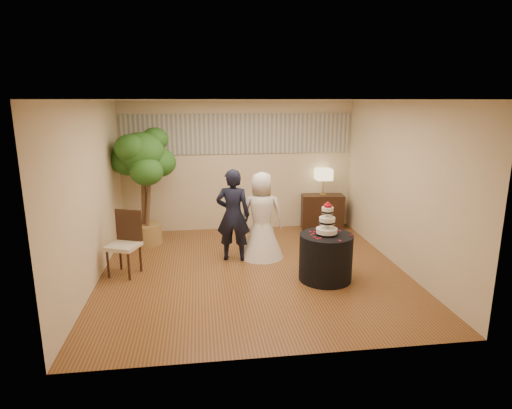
{
  "coord_description": "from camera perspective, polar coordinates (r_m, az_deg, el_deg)",
  "views": [
    {
      "loc": [
        -0.85,
        -6.67,
        2.79
      ],
      "look_at": [
        0.1,
        0.4,
        1.05
      ],
      "focal_mm": 30.0,
      "sensor_mm": 36.0,
      "label": 1
    }
  ],
  "objects": [
    {
      "name": "side_chair",
      "position": [
        7.27,
        -17.28,
        -5.08
      ],
      "size": [
        0.63,
        0.64,
        1.05
      ],
      "primitive_type": null,
      "rotation": [
        0.0,
        0.0,
        -0.38
      ],
      "color": "black",
      "rests_on": "floor"
    },
    {
      "name": "wall_front",
      "position": [
        4.48,
        3.66,
        -4.4
      ],
      "size": [
        5.0,
        0.06,
        2.8
      ],
      "primitive_type": "cube",
      "color": "beige",
      "rests_on": "ground"
    },
    {
      "name": "wall_right",
      "position": [
        7.59,
        18.69,
        2.43
      ],
      "size": [
        0.06,
        5.0,
        2.8
      ],
      "primitive_type": "cube",
      "color": "beige",
      "rests_on": "ground"
    },
    {
      "name": "wall_back",
      "position": [
        9.32,
        -2.33,
        5.11
      ],
      "size": [
        5.0,
        0.06,
        2.8
      ],
      "primitive_type": "cube",
      "color": "beige",
      "rests_on": "ground"
    },
    {
      "name": "wall_left",
      "position": [
        7.02,
        -21.09,
        1.35
      ],
      "size": [
        0.06,
        5.0,
        2.8
      ],
      "primitive_type": "cube",
      "color": "beige",
      "rests_on": "ground"
    },
    {
      "name": "floor",
      "position": [
        7.28,
        -0.37,
        -8.82
      ],
      "size": [
        5.0,
        5.0,
        0.0
      ],
      "primitive_type": "cube",
      "color": "brown",
      "rests_on": "ground"
    },
    {
      "name": "wedding_cake",
      "position": [
        6.71,
        9.48,
        -1.84
      ],
      "size": [
        0.34,
        0.34,
        0.53
      ],
      "primitive_type": null,
      "color": "white",
      "rests_on": "cake_table"
    },
    {
      "name": "cake_table",
      "position": [
        6.91,
        9.27,
        -6.95
      ],
      "size": [
        0.86,
        0.86,
        0.75
      ],
      "primitive_type": "cylinder",
      "rotation": [
        0.0,
        0.0,
        -0.03
      ],
      "color": "black",
      "rests_on": "floor"
    },
    {
      "name": "groom",
      "position": [
        7.54,
        -3.07,
        -1.43
      ],
      "size": [
        0.67,
        0.52,
        1.65
      ],
      "primitive_type": "imported",
      "rotation": [
        0.0,
        0.0,
        2.92
      ],
      "color": "black",
      "rests_on": "floor"
    },
    {
      "name": "console",
      "position": [
        9.65,
        8.82,
        -0.93
      ],
      "size": [
        0.95,
        0.51,
        0.76
      ],
      "primitive_type": "cube",
      "rotation": [
        0.0,
        0.0,
        -0.11
      ],
      "color": "black",
      "rests_on": "floor"
    },
    {
      "name": "mural_border",
      "position": [
        9.22,
        -2.36,
        9.39
      ],
      "size": [
        4.9,
        0.02,
        0.85
      ],
      "primitive_type": "cube",
      "color": "#A6A598",
      "rests_on": "wall_back"
    },
    {
      "name": "table_lamp",
      "position": [
        9.5,
        8.97,
        2.99
      ],
      "size": [
        0.33,
        0.33,
        0.58
      ],
      "primitive_type": null,
      "color": "#D2C28A",
      "rests_on": "console"
    },
    {
      "name": "ceiling",
      "position": [
        6.73,
        -0.4,
        13.79
      ],
      "size": [
        5.0,
        5.0,
        0.0
      ],
      "primitive_type": "cube",
      "color": "white",
      "rests_on": "wall_back"
    },
    {
      "name": "ficus_tree",
      "position": [
        8.6,
        -14.79,
        2.36
      ],
      "size": [
        1.43,
        1.43,
        2.33
      ],
      "primitive_type": null,
      "rotation": [
        0.0,
        0.0,
        -0.36
      ],
      "color": "#285D1D",
      "rests_on": "floor"
    },
    {
      "name": "bride",
      "position": [
        7.68,
        0.78,
        -1.42
      ],
      "size": [
        0.86,
        0.86,
        1.57
      ],
      "primitive_type": "imported",
      "rotation": [
        0.0,
        0.0,
        3.07
      ],
      "color": "white",
      "rests_on": "floor"
    }
  ]
}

